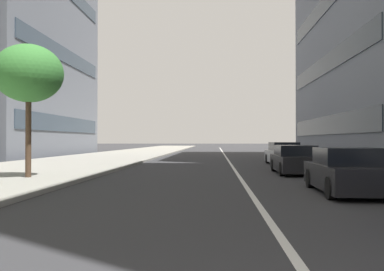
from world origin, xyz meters
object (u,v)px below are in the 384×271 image
object	(u,v)px
car_mid_block_traffic	(347,172)
car_following_behind	(283,154)
street_tree_by_lamp_post	(29,74)
car_far_down_avenue	(295,160)

from	to	relation	value
car_mid_block_traffic	car_following_behind	xyz separation A→B (m)	(14.84, -0.50, 0.06)
car_mid_block_traffic	car_following_behind	bearing A→B (deg)	-0.02
car_mid_block_traffic	street_tree_by_lamp_post	distance (m)	12.14
car_mid_block_traffic	car_following_behind	size ratio (longest dim) A/B	0.96
street_tree_by_lamp_post	car_far_down_avenue	bearing A→B (deg)	-68.80
car_mid_block_traffic	car_far_down_avenue	bearing A→B (deg)	3.00
car_far_down_avenue	street_tree_by_lamp_post	world-z (taller)	street_tree_by_lamp_post
car_far_down_avenue	street_tree_by_lamp_post	xyz separation A→B (m)	(-4.28, 11.03, 3.52)
car_mid_block_traffic	street_tree_by_lamp_post	size ratio (longest dim) A/B	0.86
car_far_down_avenue	car_following_behind	bearing A→B (deg)	-4.01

